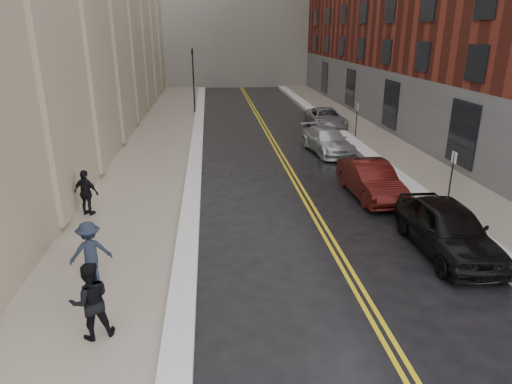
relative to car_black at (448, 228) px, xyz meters
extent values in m
plane|color=black|center=(-5.88, -4.26, -0.81)|extent=(160.00, 160.00, 0.00)
cube|color=gray|center=(-10.38, 11.74, -0.74)|extent=(4.00, 64.00, 0.15)
cube|color=gray|center=(3.12, 11.74, -0.74)|extent=(3.00, 64.00, 0.15)
cube|color=gold|center=(-3.50, 11.74, -0.81)|extent=(0.12, 64.00, 0.01)
cube|color=gold|center=(-3.26, 11.74, -0.81)|extent=(0.12, 64.00, 0.01)
cube|color=white|center=(-8.08, 11.74, -0.68)|extent=(0.70, 60.80, 0.26)
cube|color=white|center=(1.27, 11.74, -0.66)|extent=(0.85, 60.80, 0.30)
cylinder|color=black|center=(-8.48, 25.74, 1.79)|extent=(0.12, 0.12, 5.20)
imported|color=black|center=(-8.48, 25.74, 3.79)|extent=(0.18, 0.15, 0.90)
cylinder|color=black|center=(2.02, 3.74, 0.29)|extent=(0.06, 0.06, 2.20)
cube|color=white|center=(2.02, 3.74, 1.19)|extent=(0.02, 0.35, 0.45)
cylinder|color=black|center=(2.02, 15.74, 0.29)|extent=(0.06, 0.06, 2.20)
cube|color=white|center=(2.02, 15.74, 1.19)|extent=(0.02, 0.35, 0.45)
imported|color=black|center=(0.00, 0.00, 0.00)|extent=(2.01, 4.80, 1.62)
imported|color=#3F0D0B|center=(-0.68, 5.13, -0.07)|extent=(1.76, 4.55, 1.48)
imported|color=#B4B7BC|center=(-0.68, 12.45, -0.13)|extent=(2.54, 4.95, 1.37)
imported|color=#9A9BA1|center=(0.92, 19.18, -0.12)|extent=(2.36, 4.99, 1.38)
imported|color=black|center=(-9.93, -3.42, 0.24)|extent=(1.06, 0.94, 1.81)
imported|color=#1B2332|center=(-10.54, -0.91, 0.19)|extent=(1.24, 0.93, 1.70)
imported|color=black|center=(-11.80, 3.89, 0.19)|extent=(1.09, 0.78, 1.71)
camera|label=1|loc=(-7.20, -12.27, 5.81)|focal=32.00mm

